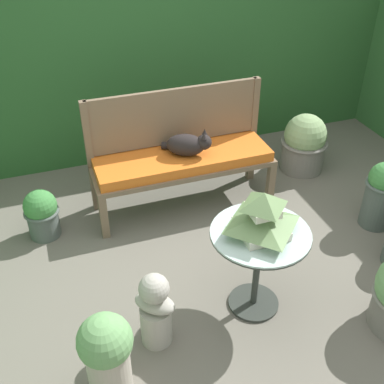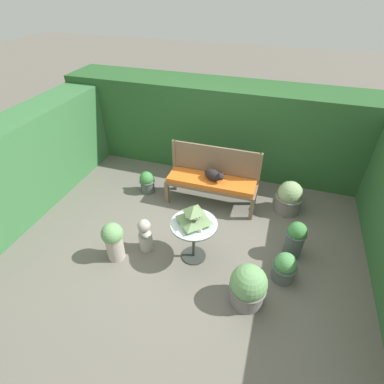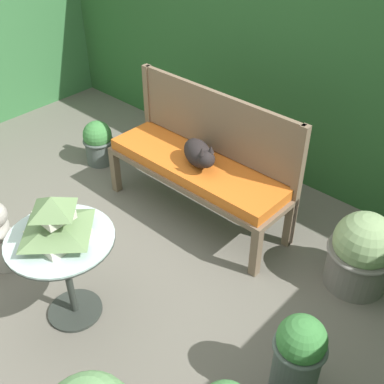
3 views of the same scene
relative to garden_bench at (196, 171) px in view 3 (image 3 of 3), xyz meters
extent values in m
plane|color=#666056|center=(-0.06, -0.95, -0.43)|extent=(30.00, 30.00, 0.00)
cube|color=#285628|center=(-0.06, 1.42, 0.39)|extent=(6.40, 0.93, 1.64)
cube|color=brown|center=(-0.73, -0.20, -0.24)|extent=(0.06, 0.06, 0.38)
cube|color=brown|center=(0.73, -0.20, -0.24)|extent=(0.06, 0.06, 0.38)
cube|color=brown|center=(-0.73, 0.20, -0.24)|extent=(0.06, 0.06, 0.38)
cube|color=brown|center=(0.73, 0.20, -0.24)|extent=(0.06, 0.06, 0.38)
cube|color=brown|center=(0.00, 0.00, -0.02)|extent=(1.52, 0.47, 0.04)
cube|color=orange|center=(0.00, 0.00, 0.04)|extent=(1.45, 0.43, 0.08)
cube|color=brown|center=(-0.73, 0.21, 0.07)|extent=(0.06, 0.06, 0.99)
cube|color=brown|center=(0.73, 0.21, 0.07)|extent=(0.06, 0.06, 0.99)
cube|color=brown|center=(0.00, 0.21, 0.33)|extent=(1.45, 0.04, 0.48)
ellipsoid|color=black|center=(0.02, -0.01, 0.17)|extent=(0.36, 0.30, 0.18)
sphere|color=black|center=(0.16, -0.07, 0.20)|extent=(0.12, 0.12, 0.12)
cone|color=black|center=(0.17, -0.04, 0.28)|extent=(0.05, 0.05, 0.06)
cone|color=black|center=(0.14, -0.10, 0.28)|extent=(0.05, 0.05, 0.06)
cylinder|color=black|center=(-0.06, 0.12, 0.11)|extent=(0.18, 0.13, 0.06)
cylinder|color=#2D332D|center=(0.09, -1.25, -0.42)|extent=(0.34, 0.34, 0.02)
cylinder|color=#2D332D|center=(0.09, -1.25, -0.12)|extent=(0.04, 0.04, 0.62)
cylinder|color=silver|center=(0.09, -1.25, 0.20)|extent=(0.62, 0.62, 0.01)
torus|color=#2D332D|center=(0.09, -1.25, 0.19)|extent=(0.63, 0.63, 0.02)
cube|color=silver|center=(0.09, -1.25, 0.23)|extent=(0.28, 0.28, 0.06)
pyramid|color=#668451|center=(0.09, -1.25, 0.31)|extent=(0.37, 0.37, 0.09)
cube|color=silver|center=(0.09, -1.25, 0.38)|extent=(0.17, 0.17, 0.05)
pyramid|color=#668451|center=(0.09, -1.25, 0.45)|extent=(0.23, 0.23, 0.10)
cylinder|color=#A39E93|center=(-0.62, -1.31, -0.29)|extent=(0.19, 0.19, 0.27)
cylinder|color=#4C5651|center=(1.41, -0.78, -0.22)|extent=(0.25, 0.25, 0.41)
torus|color=#4C5651|center=(1.41, -0.78, -0.03)|extent=(0.28, 0.28, 0.03)
sphere|color=#3D7F3D|center=(1.41, -0.78, 0.03)|extent=(0.26, 0.26, 0.26)
cylinder|color=#4C5651|center=(-1.18, -0.02, -0.31)|extent=(0.24, 0.24, 0.24)
torus|color=#4C5651|center=(-1.18, -0.02, -0.20)|extent=(0.28, 0.28, 0.03)
sphere|color=#3D7F3D|center=(-1.18, -0.02, -0.14)|extent=(0.26, 0.26, 0.26)
cylinder|color=slate|center=(1.28, 0.19, -0.28)|extent=(0.41, 0.41, 0.30)
torus|color=slate|center=(1.28, 0.19, -0.14)|extent=(0.45, 0.45, 0.03)
sphere|color=#89A870|center=(1.28, 0.19, -0.06)|extent=(0.40, 0.40, 0.40)
camera|label=1|loc=(-1.06, -3.25, 2.08)|focal=45.00mm
camera|label=2|loc=(0.94, -4.00, 2.87)|focal=28.00mm
camera|label=3|loc=(2.00, -2.23, 2.03)|focal=45.00mm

